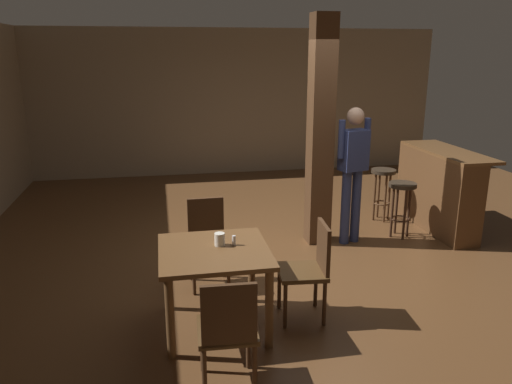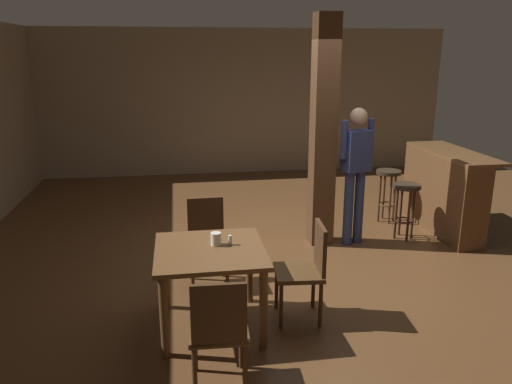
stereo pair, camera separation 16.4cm
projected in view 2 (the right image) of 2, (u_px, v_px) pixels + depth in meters
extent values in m
plane|color=brown|center=(299.00, 258.00, 5.92)|extent=(10.80, 10.80, 0.00)
cube|color=gray|center=(246.00, 102.00, 9.82)|extent=(8.00, 0.10, 2.80)
cube|color=#4C301C|center=(323.00, 134.00, 6.06)|extent=(0.28, 0.28, 2.80)
cube|color=brown|center=(210.00, 251.00, 4.27)|extent=(0.94, 0.94, 0.04)
cylinder|color=brown|center=(249.00, 268.00, 4.80)|extent=(0.07, 0.07, 0.70)
cylinder|color=brown|center=(166.00, 274.00, 4.68)|extent=(0.07, 0.07, 0.70)
cylinder|color=brown|center=(264.00, 309.00, 4.05)|extent=(0.07, 0.07, 0.70)
cylinder|color=brown|center=(164.00, 317.00, 3.93)|extent=(0.07, 0.07, 0.70)
cube|color=#4C3319|center=(218.00, 329.00, 3.56)|extent=(0.44, 0.44, 0.04)
cube|color=#422816|center=(219.00, 315.00, 3.32)|extent=(0.38, 0.05, 0.45)
cylinder|color=#422816|center=(195.00, 345.00, 3.77)|extent=(0.04, 0.04, 0.43)
cylinder|color=#422816|center=(241.00, 342.00, 3.81)|extent=(0.04, 0.04, 0.43)
cylinder|color=#422816|center=(195.00, 373.00, 3.44)|extent=(0.04, 0.04, 0.43)
cylinder|color=#422816|center=(245.00, 370.00, 3.48)|extent=(0.04, 0.04, 0.43)
cube|color=#4C3319|center=(208.00, 245.00, 5.12)|extent=(0.43, 0.43, 0.04)
cube|color=#422816|center=(206.00, 218.00, 5.24)|extent=(0.38, 0.05, 0.45)
cylinder|color=#422816|center=(227.00, 271.00, 5.05)|extent=(0.04, 0.04, 0.43)
cylinder|color=#422816|center=(193.00, 273.00, 4.99)|extent=(0.04, 0.04, 0.43)
cylinder|color=#422816|center=(223.00, 257.00, 5.38)|extent=(0.04, 0.04, 0.43)
cylinder|color=#422816|center=(190.00, 260.00, 5.32)|extent=(0.04, 0.04, 0.43)
cube|color=#4C3319|center=(298.00, 273.00, 4.48)|extent=(0.45, 0.45, 0.04)
cube|color=#422816|center=(320.00, 249.00, 4.43)|extent=(0.07, 0.38, 0.45)
cylinder|color=#422816|center=(281.00, 305.00, 4.36)|extent=(0.04, 0.04, 0.43)
cylinder|color=#422816|center=(277.00, 287.00, 4.69)|extent=(0.04, 0.04, 0.43)
cylinder|color=#422816|center=(321.00, 304.00, 4.38)|extent=(0.04, 0.04, 0.43)
cylinder|color=#422816|center=(313.00, 286.00, 4.72)|extent=(0.04, 0.04, 0.43)
cylinder|color=silver|center=(216.00, 239.00, 4.33)|extent=(0.09, 0.09, 0.11)
cylinder|color=silver|center=(230.00, 240.00, 4.34)|extent=(0.03, 0.03, 0.09)
cube|color=navy|center=(357.00, 151.00, 6.06)|extent=(0.38, 0.29, 0.50)
sphere|color=tan|center=(359.00, 117.00, 5.95)|extent=(0.26, 0.26, 0.21)
cylinder|color=navy|center=(359.00, 207.00, 6.29)|extent=(0.15, 0.15, 0.95)
cylinder|color=navy|center=(348.00, 208.00, 6.23)|extent=(0.15, 0.15, 0.95)
cylinder|color=navy|center=(370.00, 137.00, 6.10)|extent=(0.10, 0.10, 0.46)
cylinder|color=navy|center=(344.00, 140.00, 5.94)|extent=(0.10, 0.10, 0.46)
cube|color=brown|center=(454.00, 153.00, 6.58)|extent=(0.56, 1.61, 0.04)
cube|color=brown|center=(442.00, 193.00, 6.72)|extent=(0.36, 1.61, 1.05)
cylinder|color=#2D2319|center=(407.00, 186.00, 6.37)|extent=(0.36, 0.36, 0.05)
torus|color=#382114|center=(404.00, 220.00, 6.49)|extent=(0.25, 0.25, 0.02)
cylinder|color=#382114|center=(401.00, 211.00, 6.58)|extent=(0.03, 0.03, 0.68)
cylinder|color=#382114|center=(409.00, 216.00, 6.36)|extent=(0.03, 0.03, 0.68)
cylinder|color=#382114|center=(413.00, 213.00, 6.48)|extent=(0.03, 0.03, 0.68)
cylinder|color=#382114|center=(396.00, 214.00, 6.45)|extent=(0.03, 0.03, 0.68)
cylinder|color=#2D2319|center=(389.00, 172.00, 7.02)|extent=(0.35, 0.35, 0.05)
torus|color=#4C301C|center=(386.00, 204.00, 7.15)|extent=(0.24, 0.24, 0.02)
cylinder|color=#4C301C|center=(384.00, 196.00, 7.23)|extent=(0.03, 0.03, 0.70)
cylinder|color=#4C301C|center=(390.00, 200.00, 7.01)|extent=(0.03, 0.03, 0.70)
cylinder|color=#4C301C|center=(394.00, 197.00, 7.14)|extent=(0.03, 0.03, 0.70)
cylinder|color=#4C301C|center=(379.00, 198.00, 7.10)|extent=(0.03, 0.03, 0.70)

